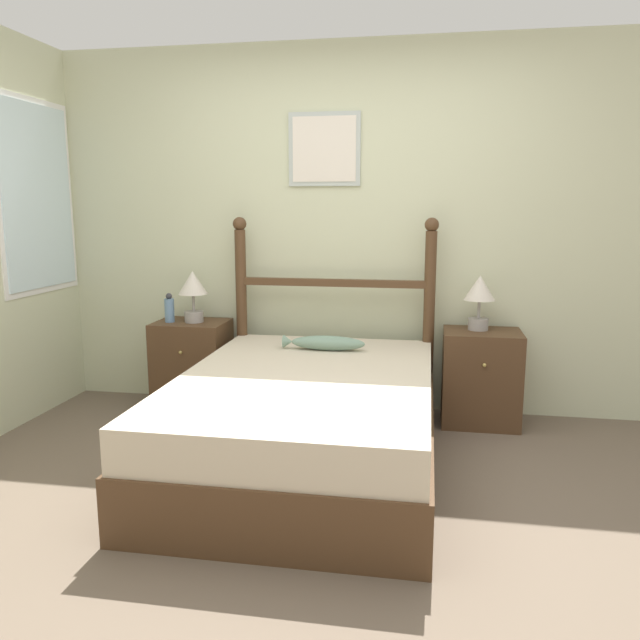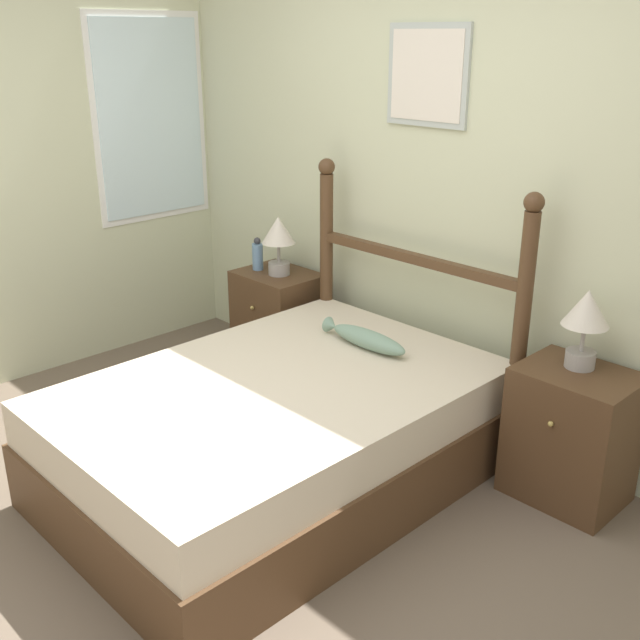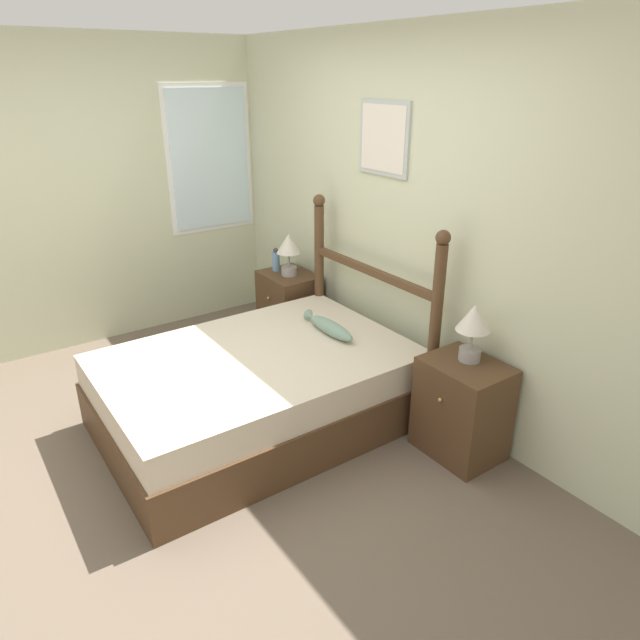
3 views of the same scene
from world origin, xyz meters
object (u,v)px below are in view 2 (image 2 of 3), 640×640
at_px(bed, 277,434).
at_px(nightstand_right, 571,435).
at_px(nightstand_left, 279,320).
at_px(fish_pillow, 366,338).
at_px(table_lamp_right, 586,317).
at_px(bottle, 258,255).
at_px(table_lamp_left, 278,236).

xyz_separation_m(bed, nightstand_right, (1.01, 0.90, 0.05)).
bearing_deg(nightstand_left, bed, -41.43).
xyz_separation_m(nightstand_right, fish_pillow, (-1.01, -0.30, 0.26)).
relative_size(table_lamp_right, bottle, 1.75).
relative_size(nightstand_left, table_lamp_left, 1.73).
xyz_separation_m(nightstand_left, table_lamp_right, (2.00, 0.05, 0.56)).
distance_m(nightstand_right, table_lamp_right, 0.56).
bearing_deg(fish_pillow, table_lamp_right, 19.47).
bearing_deg(fish_pillow, table_lamp_left, 163.88).
bearing_deg(bottle, nightstand_left, 15.76).
bearing_deg(nightstand_right, fish_pillow, -163.52).
xyz_separation_m(bed, bottle, (-1.16, 0.86, 0.46)).
bearing_deg(nightstand_left, table_lamp_left, -21.38).
bearing_deg(bed, bottle, 143.49).
xyz_separation_m(nightstand_right, table_lamp_left, (-2.00, -0.01, 0.56)).
bearing_deg(nightstand_right, table_lamp_left, -179.68).
relative_size(table_lamp_left, bottle, 1.75).
distance_m(bed, nightstand_right, 1.35).
bearing_deg(table_lamp_right, fish_pillow, -160.53).
xyz_separation_m(bed, table_lamp_right, (0.98, 0.94, 0.61)).
distance_m(table_lamp_right, fish_pillow, 1.08).
xyz_separation_m(bed, fish_pillow, (0.01, 0.60, 0.32)).
bearing_deg(nightstand_right, bottle, -178.95).
bearing_deg(table_lamp_right, bottle, -177.66).
height_order(bed, nightstand_right, nightstand_right).
xyz_separation_m(table_lamp_right, fish_pillow, (-0.98, -0.35, -0.29)).
bearing_deg(bottle, nightstand_right, 1.05).
bearing_deg(bed, nightstand_left, 138.57).
relative_size(nightstand_left, table_lamp_right, 1.73).
height_order(nightstand_right, fish_pillow, nightstand_right).
xyz_separation_m(table_lamp_left, table_lamp_right, (1.97, 0.06, 0.00)).
bearing_deg(fish_pillow, bed, -90.64).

